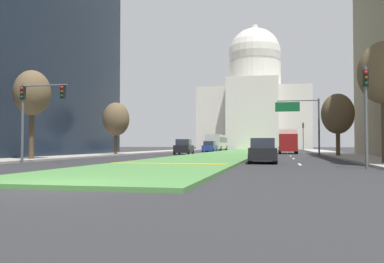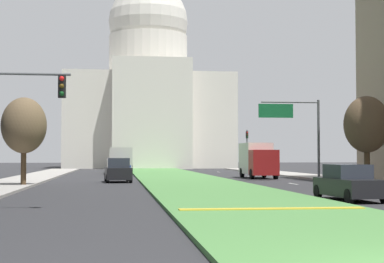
{
  "view_description": "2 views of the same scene",
  "coord_description": "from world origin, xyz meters",
  "px_view_note": "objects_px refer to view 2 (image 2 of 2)",
  "views": [
    {
      "loc": [
        6.0,
        -9.82,
        1.23
      ],
      "look_at": [
        -2.63,
        30.69,
        2.55
      ],
      "focal_mm": 37.94,
      "sensor_mm": 36.0,
      "label": 1
    },
    {
      "loc": [
        -5.48,
        -9.73,
        2.02
      ],
      "look_at": [
        -0.04,
        35.09,
        3.79
      ],
      "focal_mm": 58.4,
      "sensor_mm": 36.0,
      "label": 2
    }
  ],
  "objects_px": {
    "street_tree_right_mid": "(367,125)",
    "sedan_lead_stopped": "(349,183)",
    "street_tree_left_mid": "(24,126)",
    "sedan_midblock": "(118,171)",
    "traffic_light_far_right": "(247,145)",
    "overhead_guide_sign": "(297,123)",
    "sedan_distant": "(121,167)",
    "city_bus": "(121,158)",
    "capitol_building": "(148,95)",
    "box_truck_delivery": "(258,160)",
    "traffic_light_near_left": "(5,108)"
  },
  "relations": [
    {
      "from": "sedan_midblock",
      "to": "sedan_distant",
      "type": "relative_size",
      "value": 1.0
    },
    {
      "from": "traffic_light_far_right",
      "to": "box_truck_delivery",
      "type": "distance_m",
      "value": 19.65
    },
    {
      "from": "capitol_building",
      "to": "sedan_distant",
      "type": "distance_m",
      "value": 44.52
    },
    {
      "from": "sedan_midblock",
      "to": "box_truck_delivery",
      "type": "relative_size",
      "value": 0.67
    },
    {
      "from": "street_tree_right_mid",
      "to": "sedan_lead_stopped",
      "type": "distance_m",
      "value": 15.85
    },
    {
      "from": "sedan_lead_stopped",
      "to": "street_tree_right_mid",
      "type": "bearing_deg",
      "value": 64.42
    },
    {
      "from": "sedan_lead_stopped",
      "to": "city_bus",
      "type": "xyz_separation_m",
      "value": [
        -9.96,
        46.33,
        1.0
      ]
    },
    {
      "from": "sedan_distant",
      "to": "city_bus",
      "type": "bearing_deg",
      "value": 90.25
    },
    {
      "from": "box_truck_delivery",
      "to": "city_bus",
      "type": "height_order",
      "value": "box_truck_delivery"
    },
    {
      "from": "street_tree_right_mid",
      "to": "sedan_midblock",
      "type": "height_order",
      "value": "street_tree_right_mid"
    },
    {
      "from": "street_tree_left_mid",
      "to": "sedan_distant",
      "type": "relative_size",
      "value": 1.37
    },
    {
      "from": "sedan_distant",
      "to": "sedan_midblock",
      "type": "bearing_deg",
      "value": -91.37
    },
    {
      "from": "sedan_distant",
      "to": "city_bus",
      "type": "height_order",
      "value": "city_bus"
    },
    {
      "from": "sedan_midblock",
      "to": "capitol_building",
      "type": "bearing_deg",
      "value": 84.86
    },
    {
      "from": "street_tree_left_mid",
      "to": "street_tree_right_mid",
      "type": "bearing_deg",
      "value": -1.46
    },
    {
      "from": "traffic_light_far_right",
      "to": "sedan_lead_stopped",
      "type": "relative_size",
      "value": 1.12
    },
    {
      "from": "city_bus",
      "to": "overhead_guide_sign",
      "type": "bearing_deg",
      "value": -61.48
    },
    {
      "from": "traffic_light_far_right",
      "to": "box_truck_delivery",
      "type": "bearing_deg",
      "value": -99.19
    },
    {
      "from": "capitol_building",
      "to": "sedan_midblock",
      "type": "relative_size",
      "value": 7.7
    },
    {
      "from": "capitol_building",
      "to": "sedan_midblock",
      "type": "distance_m",
      "value": 60.77
    },
    {
      "from": "street_tree_left_mid",
      "to": "sedan_distant",
      "type": "height_order",
      "value": "street_tree_left_mid"
    },
    {
      "from": "capitol_building",
      "to": "city_bus",
      "type": "distance_m",
      "value": 36.18
    },
    {
      "from": "overhead_guide_sign",
      "to": "sedan_lead_stopped",
      "type": "bearing_deg",
      "value": -100.32
    },
    {
      "from": "street_tree_left_mid",
      "to": "street_tree_right_mid",
      "type": "height_order",
      "value": "street_tree_right_mid"
    },
    {
      "from": "street_tree_left_mid",
      "to": "sedan_midblock",
      "type": "bearing_deg",
      "value": 46.83
    },
    {
      "from": "street_tree_right_mid",
      "to": "city_bus",
      "type": "bearing_deg",
      "value": 117.21
    },
    {
      "from": "traffic_light_far_right",
      "to": "box_truck_delivery",
      "type": "height_order",
      "value": "traffic_light_far_right"
    },
    {
      "from": "box_truck_delivery",
      "to": "traffic_light_far_right",
      "type": "bearing_deg",
      "value": 80.81
    },
    {
      "from": "overhead_guide_sign",
      "to": "street_tree_left_mid",
      "type": "bearing_deg",
      "value": -162.44
    },
    {
      "from": "traffic_light_near_left",
      "to": "box_truck_delivery",
      "type": "bearing_deg",
      "value": 62.28
    },
    {
      "from": "sedan_lead_stopped",
      "to": "box_truck_delivery",
      "type": "distance_m",
      "value": 28.3
    },
    {
      "from": "traffic_light_far_right",
      "to": "overhead_guide_sign",
      "type": "bearing_deg",
      "value": -93.41
    },
    {
      "from": "overhead_guide_sign",
      "to": "box_truck_delivery",
      "type": "relative_size",
      "value": 1.02
    },
    {
      "from": "traffic_light_near_left",
      "to": "sedan_midblock",
      "type": "xyz_separation_m",
      "value": [
        4.19,
        24.86,
        -2.93
      ]
    },
    {
      "from": "sedan_distant",
      "to": "box_truck_delivery",
      "type": "distance_m",
      "value": 15.58
    },
    {
      "from": "street_tree_left_mid",
      "to": "traffic_light_far_right",
      "type": "bearing_deg",
      "value": 56.44
    },
    {
      "from": "overhead_guide_sign",
      "to": "sedan_distant",
      "type": "relative_size",
      "value": 1.52
    },
    {
      "from": "capitol_building",
      "to": "street_tree_left_mid",
      "type": "relative_size",
      "value": 5.65
    },
    {
      "from": "capitol_building",
      "to": "street_tree_left_mid",
      "type": "distance_m",
      "value": 67.49
    },
    {
      "from": "traffic_light_far_right",
      "to": "street_tree_right_mid",
      "type": "relative_size",
      "value": 0.84
    },
    {
      "from": "box_truck_delivery",
      "to": "city_bus",
      "type": "distance_m",
      "value": 21.88
    },
    {
      "from": "traffic_light_far_right",
      "to": "sedan_lead_stopped",
      "type": "xyz_separation_m",
      "value": [
        -5.4,
        -47.52,
        -2.54
      ]
    },
    {
      "from": "street_tree_left_mid",
      "to": "sedan_midblock",
      "type": "relative_size",
      "value": 1.36
    },
    {
      "from": "city_bus",
      "to": "sedan_distant",
      "type": "bearing_deg",
      "value": -89.75
    },
    {
      "from": "capitol_building",
      "to": "city_bus",
      "type": "xyz_separation_m",
      "value": [
        -4.98,
        -34.17,
        -10.78
      ]
    },
    {
      "from": "box_truck_delivery",
      "to": "city_bus",
      "type": "relative_size",
      "value": 0.58
    },
    {
      "from": "capitol_building",
      "to": "street_tree_right_mid",
      "type": "distance_m",
      "value": 68.08
    },
    {
      "from": "traffic_light_far_right",
      "to": "street_tree_left_mid",
      "type": "xyz_separation_m",
      "value": [
        -21.87,
        -32.97,
        0.68
      ]
    },
    {
      "from": "traffic_light_near_left",
      "to": "traffic_light_far_right",
      "type": "xyz_separation_m",
      "value": [
        19.91,
        51.27,
        -0.48
      ]
    },
    {
      "from": "street_tree_right_mid",
      "to": "box_truck_delivery",
      "type": "height_order",
      "value": "street_tree_right_mid"
    }
  ]
}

